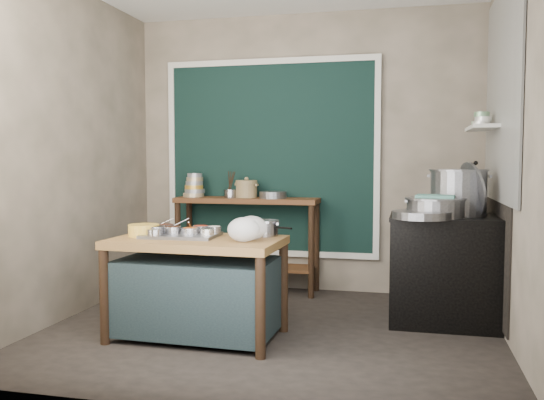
% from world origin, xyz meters
% --- Properties ---
extents(floor, '(3.50, 3.00, 0.02)m').
position_xyz_m(floor, '(0.00, 0.00, -0.01)').
color(floor, '#2B2521').
rests_on(floor, ground).
extents(back_wall, '(3.50, 0.02, 2.80)m').
position_xyz_m(back_wall, '(0.00, 1.51, 1.40)').
color(back_wall, gray).
rests_on(back_wall, floor).
extents(left_wall, '(0.02, 3.00, 2.80)m').
position_xyz_m(left_wall, '(-1.76, 0.00, 1.40)').
color(left_wall, gray).
rests_on(left_wall, floor).
extents(right_wall, '(0.02, 3.00, 2.80)m').
position_xyz_m(right_wall, '(1.76, 0.00, 1.40)').
color(right_wall, gray).
rests_on(right_wall, floor).
extents(curtain_panel, '(2.10, 0.02, 1.90)m').
position_xyz_m(curtain_panel, '(-0.35, 1.47, 1.35)').
color(curtain_panel, black).
rests_on(curtain_panel, back_wall).
extents(curtain_frame, '(2.22, 0.03, 2.02)m').
position_xyz_m(curtain_frame, '(-0.35, 1.46, 1.35)').
color(curtain_frame, beige).
rests_on(curtain_frame, back_wall).
extents(tile_panel, '(0.02, 1.70, 1.70)m').
position_xyz_m(tile_panel, '(1.74, 0.55, 1.85)').
color(tile_panel, '#B2B2AA').
rests_on(tile_panel, right_wall).
extents(soot_patch, '(0.01, 1.30, 1.30)m').
position_xyz_m(soot_patch, '(1.74, 0.65, 0.70)').
color(soot_patch, black).
rests_on(soot_patch, right_wall).
extents(wall_shelf, '(0.22, 0.70, 0.03)m').
position_xyz_m(wall_shelf, '(1.63, 0.85, 1.60)').
color(wall_shelf, beige).
rests_on(wall_shelf, right_wall).
extents(prep_table, '(1.27, 0.76, 0.75)m').
position_xyz_m(prep_table, '(-0.49, -0.30, 0.38)').
color(prep_table, brown).
rests_on(prep_table, floor).
extents(back_counter, '(1.45, 0.40, 0.95)m').
position_xyz_m(back_counter, '(-0.55, 1.28, 0.47)').
color(back_counter, '#522C17').
rests_on(back_counter, floor).
extents(stove_block, '(0.90, 0.68, 0.85)m').
position_xyz_m(stove_block, '(1.35, 0.55, 0.42)').
color(stove_block, black).
rests_on(stove_block, floor).
extents(stove_top, '(0.92, 0.69, 0.03)m').
position_xyz_m(stove_top, '(1.35, 0.55, 0.86)').
color(stove_top, black).
rests_on(stove_top, stove_block).
extents(condiment_tray, '(0.56, 0.41, 0.02)m').
position_xyz_m(condiment_tray, '(-0.64, -0.25, 0.76)').
color(condiment_tray, gray).
rests_on(condiment_tray, prep_table).
extents(condiment_bowls, '(0.54, 0.38, 0.05)m').
position_xyz_m(condiment_bowls, '(-0.65, -0.24, 0.80)').
color(condiment_bowls, gray).
rests_on(condiment_bowls, condiment_tray).
extents(yellow_basin, '(0.25, 0.25, 0.09)m').
position_xyz_m(yellow_basin, '(-0.93, -0.28, 0.80)').
color(yellow_basin, gold).
rests_on(yellow_basin, prep_table).
extents(saucepan, '(0.29, 0.29, 0.12)m').
position_xyz_m(saucepan, '(-0.03, -0.05, 0.81)').
color(saucepan, gray).
rests_on(saucepan, prep_table).
extents(plastic_bag_a, '(0.29, 0.26, 0.17)m').
position_xyz_m(plastic_bag_a, '(-0.10, -0.40, 0.84)').
color(plastic_bag_a, white).
rests_on(plastic_bag_a, prep_table).
extents(plastic_bag_b, '(0.24, 0.21, 0.17)m').
position_xyz_m(plastic_bag_b, '(-0.08, -0.28, 0.84)').
color(plastic_bag_b, white).
rests_on(plastic_bag_b, prep_table).
extents(bowl_stack, '(0.22, 0.22, 0.24)m').
position_xyz_m(bowl_stack, '(-1.12, 1.29, 1.06)').
color(bowl_stack, tan).
rests_on(bowl_stack, back_counter).
extents(utensil_cup, '(0.15, 0.15, 0.08)m').
position_xyz_m(utensil_cup, '(-0.72, 1.29, 0.99)').
color(utensil_cup, gray).
rests_on(utensil_cup, back_counter).
extents(ceramic_crock, '(0.30, 0.30, 0.16)m').
position_xyz_m(ceramic_crock, '(-0.56, 1.30, 1.03)').
color(ceramic_crock, olive).
rests_on(ceramic_crock, back_counter).
extents(wide_bowl, '(0.28, 0.28, 0.07)m').
position_xyz_m(wide_bowl, '(-0.27, 1.26, 0.98)').
color(wide_bowl, gray).
rests_on(wide_bowl, back_counter).
extents(stock_pot, '(0.57, 0.57, 0.38)m').
position_xyz_m(stock_pot, '(1.43, 0.62, 1.07)').
color(stock_pot, gray).
rests_on(stock_pot, stove_top).
extents(pot_lid, '(0.24, 0.46, 0.44)m').
position_xyz_m(pot_lid, '(1.53, 0.57, 1.10)').
color(pot_lid, gray).
rests_on(pot_lid, stove_top).
extents(steamer, '(0.62, 0.62, 0.15)m').
position_xyz_m(steamer, '(1.24, 0.39, 0.96)').
color(steamer, gray).
rests_on(steamer, stove_top).
extents(green_cloth, '(0.32, 0.26, 0.02)m').
position_xyz_m(green_cloth, '(1.24, 0.39, 1.05)').
color(green_cloth, '#519184').
rests_on(green_cloth, steamer).
extents(shallow_pan, '(0.47, 0.47, 0.06)m').
position_xyz_m(shallow_pan, '(1.14, 0.25, 0.91)').
color(shallow_pan, gray).
rests_on(shallow_pan, stove_top).
extents(shelf_bowl_stack, '(0.15, 0.15, 0.12)m').
position_xyz_m(shelf_bowl_stack, '(1.63, 0.86, 1.67)').
color(shelf_bowl_stack, silver).
rests_on(shelf_bowl_stack, wall_shelf).
extents(shelf_bowl_green, '(0.18, 0.18, 0.05)m').
position_xyz_m(shelf_bowl_green, '(1.63, 1.03, 1.64)').
color(shelf_bowl_green, gray).
rests_on(shelf_bowl_green, wall_shelf).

